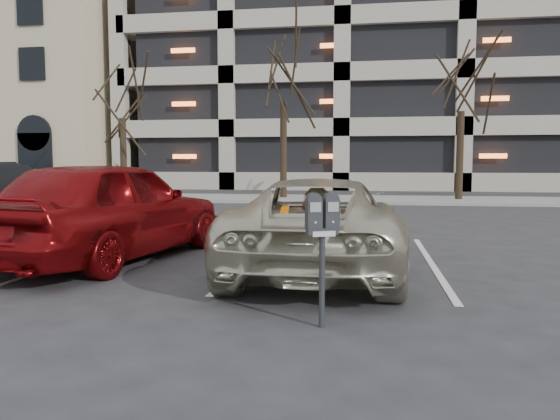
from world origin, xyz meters
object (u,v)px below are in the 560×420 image
car_red (111,209)px  tree_b (283,40)px  suv_silver (320,225)px  tree_c (463,55)px  tree_a (121,69)px  parking_meter (322,227)px

car_red → tree_b: bearing=-83.0°
suv_silver → car_red: (-3.38, 0.35, 0.15)m
tree_b → car_red: bearing=-92.6°
tree_b → tree_c: (7.00, 0.00, -0.79)m
tree_c → tree_a: bearing=180.0°
suv_silver → parking_meter: bearing=95.2°
tree_a → tree_b: bearing=0.0°
tree_c → car_red: bearing=-118.3°
tree_a → suv_silver: size_ratio=1.59×
tree_b → tree_c: tree_b is taller
tree_a → tree_b: 7.06m
tree_c → car_red: 16.82m
parking_meter → suv_silver: size_ratio=0.26×
suv_silver → tree_b: bearing=-79.4°
parking_meter → suv_silver: 2.76m
tree_c → suv_silver: 15.95m
tree_b → parking_meter: size_ratio=7.17×
tree_a → suv_silver: 18.15m
tree_c → car_red: size_ratio=1.64×
tree_b → parking_meter: 18.36m
tree_a → tree_c: (14.00, 0.00, 0.16)m
tree_b → car_red: 15.28m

